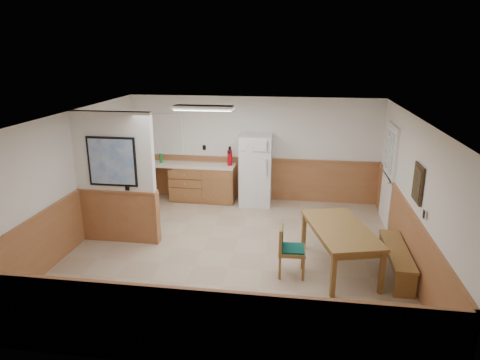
% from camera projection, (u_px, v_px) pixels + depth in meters
% --- Properties ---
extents(ground, '(6.00, 6.00, 0.00)m').
position_uv_depth(ground, '(234.00, 252.00, 7.81)').
color(ground, tan).
rests_on(ground, ground).
extents(ceiling, '(6.00, 6.00, 0.02)m').
position_uv_depth(ceiling, '(233.00, 116.00, 7.08)').
color(ceiling, silver).
rests_on(ceiling, back_wall).
extents(back_wall, '(6.00, 0.02, 2.50)m').
position_uv_depth(back_wall, '(253.00, 149.00, 10.28)').
color(back_wall, white).
rests_on(back_wall, ground).
extents(right_wall, '(0.02, 6.00, 2.50)m').
position_uv_depth(right_wall, '(413.00, 195.00, 7.03)').
color(right_wall, white).
rests_on(right_wall, ground).
extents(left_wall, '(0.02, 6.00, 2.50)m').
position_uv_depth(left_wall, '(73.00, 180.00, 7.86)').
color(left_wall, white).
rests_on(left_wall, ground).
extents(wainscot_back, '(6.00, 0.04, 1.00)m').
position_uv_depth(wainscot_back, '(253.00, 179.00, 10.49)').
color(wainscot_back, '#9F693F').
rests_on(wainscot_back, ground).
extents(wainscot_right, '(0.04, 6.00, 1.00)m').
position_uv_depth(wainscot_right, '(407.00, 237.00, 7.26)').
color(wainscot_right, '#9F693F').
rests_on(wainscot_right, ground).
extents(wainscot_left, '(0.04, 6.00, 1.00)m').
position_uv_depth(wainscot_left, '(78.00, 218.00, 8.08)').
color(wainscot_left, '#9F693F').
rests_on(wainscot_left, ground).
extents(partition_wall, '(1.50, 0.20, 2.50)m').
position_uv_depth(partition_wall, '(116.00, 180.00, 7.94)').
color(partition_wall, white).
rests_on(partition_wall, ground).
extents(kitchen_counter, '(2.20, 0.61, 1.00)m').
position_uv_depth(kitchen_counter, '(202.00, 182.00, 10.38)').
color(kitchen_counter, '#9F6438').
rests_on(kitchen_counter, ground).
extents(exterior_door, '(0.07, 1.02, 2.15)m').
position_uv_depth(exterior_door, '(388.00, 175.00, 8.89)').
color(exterior_door, white).
rests_on(exterior_door, ground).
extents(kitchen_window, '(0.80, 0.04, 1.00)m').
position_uv_depth(kitchen_window, '(168.00, 134.00, 10.46)').
color(kitchen_window, white).
rests_on(kitchen_window, back_wall).
extents(wall_painting, '(0.04, 0.50, 0.60)m').
position_uv_depth(wall_painting, '(418.00, 183.00, 6.67)').
color(wall_painting, '#352315').
rests_on(wall_painting, right_wall).
extents(fluorescent_fixture, '(1.20, 0.30, 0.09)m').
position_uv_depth(fluorescent_fixture, '(204.00, 108.00, 8.43)').
color(fluorescent_fixture, white).
rests_on(fluorescent_fixture, ceiling).
extents(refrigerator, '(0.75, 0.73, 1.66)m').
position_uv_depth(refrigerator, '(256.00, 170.00, 10.04)').
color(refrigerator, white).
rests_on(refrigerator, ground).
extents(dining_table, '(1.31, 1.92, 0.75)m').
position_uv_depth(dining_table, '(340.00, 233.00, 7.04)').
color(dining_table, '#9F723A').
rests_on(dining_table, ground).
extents(dining_bench, '(0.35, 1.55, 0.45)m').
position_uv_depth(dining_bench, '(397.00, 255.00, 6.97)').
color(dining_bench, '#9F723A').
rests_on(dining_bench, ground).
extents(dining_chair, '(0.62, 0.45, 0.85)m').
position_uv_depth(dining_chair, '(287.00, 246.00, 6.93)').
color(dining_chair, '#9F723A').
rests_on(dining_chair, ground).
extents(fire_extinguisher, '(0.13, 0.13, 0.46)m').
position_uv_depth(fire_extinguisher, '(230.00, 157.00, 10.11)').
color(fire_extinguisher, '#B80914').
rests_on(fire_extinguisher, kitchen_counter).
extents(soap_bottle, '(0.08, 0.08, 0.23)m').
position_uv_depth(soap_bottle, '(161.00, 158.00, 10.37)').
color(soap_bottle, '#178238').
rests_on(soap_bottle, kitchen_counter).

